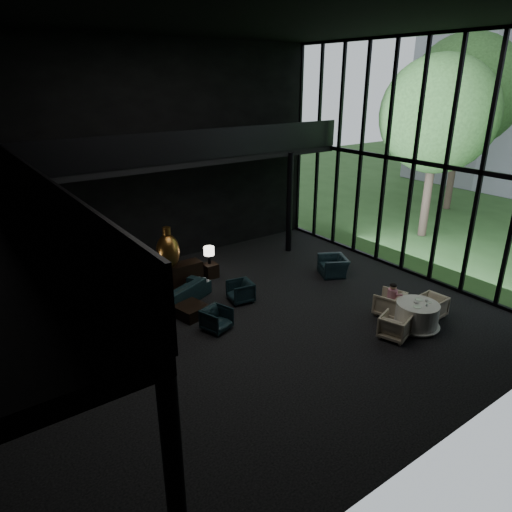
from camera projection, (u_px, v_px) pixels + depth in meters
floor at (248, 324)px, 13.25m from camera, size 14.00×12.00×0.02m
ceiling at (246, 15)px, 10.33m from camera, size 14.00×12.00×0.02m
wall_back at (152, 158)px, 16.33m from camera, size 14.00×0.04×8.00m
wall_front at (461, 258)px, 7.25m from camera, size 14.00×0.04×8.00m
curtain_wall at (414, 162)px, 15.57m from camera, size 0.20×12.00×8.00m
mezzanine_back at (190, 159)px, 16.12m from camera, size 12.00×2.00×0.25m
railing_left at (35, 192)px, 8.86m from camera, size 0.06×12.00×1.00m
railing_back at (203, 145)px, 15.14m from camera, size 12.00×0.06×1.00m
column_sw at (176, 493)px, 5.50m from camera, size 0.24×0.24×4.00m
column_nw at (11, 239)px, 14.12m from camera, size 0.24×0.24×4.00m
column_ne at (290, 203)px, 18.15m from camera, size 0.24×0.24×4.00m
tree_near at (438, 115)px, 18.83m from camera, size 4.80×4.80×7.65m
tree_far at (465, 92)px, 22.78m from camera, size 5.60×5.60×8.80m
console at (169, 277)px, 15.39m from camera, size 2.38×0.54×0.76m
bronze_urn at (168, 251)px, 14.95m from camera, size 0.76×0.76×1.43m
side_table_left at (123, 293)px, 14.57m from camera, size 0.46×0.46×0.51m
table_lamp_left at (121, 271)px, 14.27m from camera, size 0.44×0.44×0.74m
side_table_right at (211, 270)px, 16.27m from camera, size 0.46×0.46×0.51m
table_lamp_right at (209, 252)px, 16.06m from camera, size 0.37×0.37×0.63m
sofa at (179, 289)px, 14.32m from camera, size 2.49×1.58×0.94m
lounge_armchair_west at (155, 320)px, 12.58m from camera, size 1.03×1.06×0.85m
lounge_armchair_east at (240, 291)px, 14.46m from camera, size 0.77×0.81×0.73m
lounge_armchair_south at (217, 319)px, 12.82m from camera, size 0.82×0.79×0.68m
window_armchair at (333, 263)px, 16.40m from camera, size 1.04×1.20×0.88m
coffee_table at (191, 311)px, 13.61m from camera, size 0.98×0.98×0.36m
dining_table at (416, 317)px, 12.96m from camera, size 1.35×1.35×0.75m
dining_chair_north at (390, 302)px, 13.62m from camera, size 1.00×0.97×0.83m
dining_chair_east at (432, 306)px, 13.54m from camera, size 0.67×0.71×0.69m
dining_chair_west at (395, 326)px, 12.42m from camera, size 0.84×0.87×0.72m
child at (393, 293)px, 13.45m from camera, size 0.29×0.29×0.62m
plate_a at (417, 307)px, 12.62m from camera, size 0.30×0.30×0.01m
plate_b at (419, 299)px, 13.04m from camera, size 0.25×0.25×0.02m
saucer at (429, 302)px, 12.87m from camera, size 0.18×0.18×0.01m
coffee_cup at (427, 300)px, 12.90m from camera, size 0.10×0.10×0.06m
cereal_bowl at (416, 302)px, 12.81m from camera, size 0.15×0.15×0.08m
cream_pot at (427, 305)px, 12.66m from camera, size 0.07×0.07×0.07m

